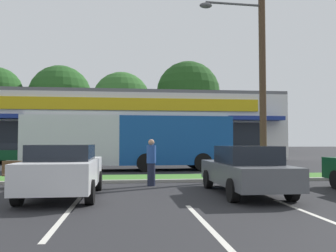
{
  "coord_description": "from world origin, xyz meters",
  "views": [
    {
      "loc": [
        -3.03,
        -1.56,
        1.6
      ],
      "look_at": [
        -0.76,
        18.1,
        2.49
      ],
      "focal_mm": 38.59,
      "sensor_mm": 36.0,
      "label": 1
    }
  ],
  "objects_px": {
    "car_5": "(245,169)",
    "pedestrian_near_bench": "(151,162)",
    "bus_stop_bench": "(27,173)",
    "utility_pole": "(259,50)",
    "city_bus": "(129,139)",
    "car_4": "(63,170)",
    "car_2": "(17,153)"
  },
  "relations": [
    {
      "from": "car_5",
      "to": "pedestrian_near_bench",
      "type": "relative_size",
      "value": 2.76
    },
    {
      "from": "bus_stop_bench",
      "to": "utility_pole",
      "type": "bearing_deg",
      "value": -167.64
    },
    {
      "from": "city_bus",
      "to": "pedestrian_near_bench",
      "type": "bearing_deg",
      "value": 94.33
    },
    {
      "from": "city_bus",
      "to": "car_4",
      "type": "xyz_separation_m",
      "value": [
        -1.98,
        -9.83,
        -0.97
      ]
    },
    {
      "from": "city_bus",
      "to": "pedestrian_near_bench",
      "type": "distance_m",
      "value": 7.46
    },
    {
      "from": "utility_pole",
      "to": "city_bus",
      "type": "distance_m",
      "value": 8.76
    },
    {
      "from": "car_2",
      "to": "bus_stop_bench",
      "type": "bearing_deg",
      "value": -72.64
    },
    {
      "from": "utility_pole",
      "to": "car_4",
      "type": "relative_size",
      "value": 2.43
    },
    {
      "from": "city_bus",
      "to": "car_4",
      "type": "distance_m",
      "value": 10.07
    },
    {
      "from": "car_4",
      "to": "car_5",
      "type": "xyz_separation_m",
      "value": [
        5.47,
        -0.01,
        -0.04
      ]
    },
    {
      "from": "utility_pole",
      "to": "car_4",
      "type": "xyz_separation_m",
      "value": [
        -7.71,
        -4.5,
        -4.93
      ]
    },
    {
      "from": "utility_pole",
      "to": "car_4",
      "type": "distance_m",
      "value": 10.19
    },
    {
      "from": "bus_stop_bench",
      "to": "car_5",
      "type": "relative_size",
      "value": 0.34
    },
    {
      "from": "bus_stop_bench",
      "to": "city_bus",
      "type": "bearing_deg",
      "value": -116.3
    },
    {
      "from": "city_bus",
      "to": "pedestrian_near_bench",
      "type": "xyz_separation_m",
      "value": [
        0.76,
        -7.37,
        -0.9
      ]
    },
    {
      "from": "car_2",
      "to": "pedestrian_near_bench",
      "type": "xyz_separation_m",
      "value": [
        8.84,
        -14.15,
        0.08
      ]
    },
    {
      "from": "car_4",
      "to": "car_5",
      "type": "bearing_deg",
      "value": -90.13
    },
    {
      "from": "city_bus",
      "to": "car_4",
      "type": "height_order",
      "value": "city_bus"
    },
    {
      "from": "bus_stop_bench",
      "to": "pedestrian_near_bench",
      "type": "relative_size",
      "value": 0.93
    },
    {
      "from": "utility_pole",
      "to": "car_2",
      "type": "xyz_separation_m",
      "value": [
        -13.8,
        12.11,
        -4.94
      ]
    },
    {
      "from": "utility_pole",
      "to": "car_5",
      "type": "height_order",
      "value": "utility_pole"
    },
    {
      "from": "city_bus",
      "to": "bus_stop_bench",
      "type": "height_order",
      "value": "city_bus"
    },
    {
      "from": "utility_pole",
      "to": "car_5",
      "type": "relative_size",
      "value": 2.27
    },
    {
      "from": "car_5",
      "to": "city_bus",
      "type": "bearing_deg",
      "value": 19.57
    },
    {
      "from": "city_bus",
      "to": "car_5",
      "type": "distance_m",
      "value": 10.49
    },
    {
      "from": "utility_pole",
      "to": "car_2",
      "type": "relative_size",
      "value": 2.35
    },
    {
      "from": "utility_pole",
      "to": "city_bus",
      "type": "xyz_separation_m",
      "value": [
        -5.73,
        5.33,
        -3.96
      ]
    },
    {
      "from": "car_2",
      "to": "car_4",
      "type": "bearing_deg",
      "value": -69.84
    },
    {
      "from": "bus_stop_bench",
      "to": "car_4",
      "type": "bearing_deg",
      "value": 124.3
    },
    {
      "from": "bus_stop_bench",
      "to": "car_2",
      "type": "bearing_deg",
      "value": -72.64
    },
    {
      "from": "car_4",
      "to": "pedestrian_near_bench",
      "type": "relative_size",
      "value": 2.58
    },
    {
      "from": "car_5",
      "to": "utility_pole",
      "type": "bearing_deg",
      "value": -26.31
    }
  ]
}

